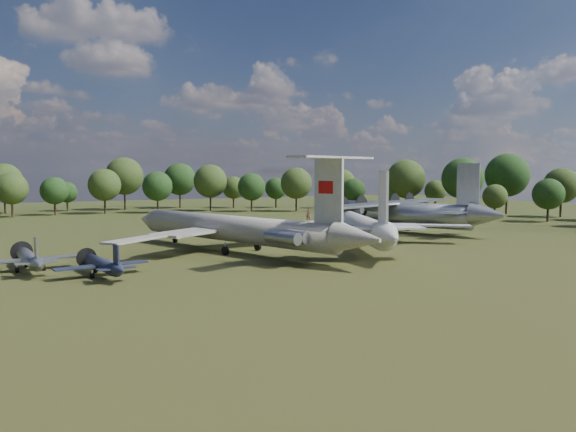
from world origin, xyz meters
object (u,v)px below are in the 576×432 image
an12_transport (396,217)px  small_prop_west (103,268)px  tu104_jet (356,229)px  small_prop_northwest (30,262)px  person_on_il62 (308,214)px  il62_airliner (232,233)px

an12_transport → small_prop_west: bearing=179.0°
tu104_jet → an12_transport: an12_transport is taller
tu104_jet → small_prop_northwest: bearing=-154.0°
small_prop_west → person_on_il62: (23.83, -1.87, 5.00)m
small_prop_west → small_prop_northwest: bearing=124.8°
il62_airliner → person_on_il62: 14.53m
person_on_il62 → il62_airliner: bearing=-73.0°
il62_airliner → small_prop_west: bearing=-168.6°
small_prop_northwest → person_on_il62: (30.58, -8.93, 4.90)m
il62_airliner → an12_transport: bearing=-3.3°
il62_airliner → an12_transport: an12_transport is taller
tu104_jet → person_on_il62: person_on_il62 is taller
il62_airliner → small_prop_west: il62_airliner is taller
person_on_il62 → an12_transport: bearing=-145.7°
il62_airliner → tu104_jet: (19.75, -1.16, -0.15)m
il62_airliner → small_prop_west: size_ratio=3.86×
il62_airliner → small_prop_west: 22.32m
an12_transport → small_prop_west: 59.99m
il62_airliner → small_prop_northwest: (-25.86, -4.37, -1.44)m
an12_transport → tu104_jet: bearing=-167.6°
il62_airliner → an12_transport: (36.64, 10.66, 0.21)m
small_prop_west → person_on_il62: size_ratio=7.10×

